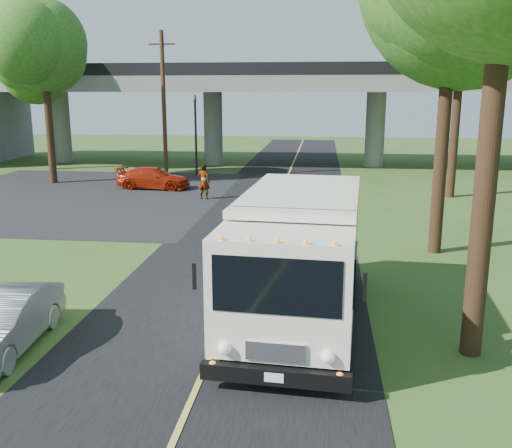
% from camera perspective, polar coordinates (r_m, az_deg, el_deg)
% --- Properties ---
extents(ground, '(120.00, 120.00, 0.00)m').
position_cam_1_polar(ground, '(12.25, -4.76, -13.45)').
color(ground, '#324E1C').
rests_on(ground, ground).
extents(road, '(7.00, 90.00, 0.02)m').
position_cam_1_polar(road, '(21.55, 0.47, -1.52)').
color(road, black).
rests_on(road, ground).
extents(parking_lot, '(16.00, 18.00, 0.01)m').
position_cam_1_polar(parking_lot, '(32.10, -17.83, 2.73)').
color(parking_lot, black).
rests_on(parking_lot, ground).
extents(lane_line, '(0.12, 90.00, 0.01)m').
position_cam_1_polar(lane_line, '(21.54, 0.47, -1.47)').
color(lane_line, gold).
rests_on(lane_line, road).
extents(overpass, '(54.00, 10.00, 7.30)m').
position_cam_1_polar(overpass, '(42.79, 3.74, 11.92)').
color(overpass, slate).
rests_on(overpass, ground).
extents(traffic_signal, '(0.18, 0.22, 5.20)m').
position_cam_1_polar(traffic_signal, '(37.71, -6.06, 9.64)').
color(traffic_signal, black).
rests_on(traffic_signal, ground).
extents(utility_pole, '(1.60, 0.26, 9.00)m').
position_cam_1_polar(utility_pole, '(36.08, -9.19, 11.61)').
color(utility_pole, '#472D19').
rests_on(utility_pole, ground).
extents(tree_right_far, '(5.77, 5.67, 10.99)m').
position_cam_1_polar(tree_right_far, '(31.47, 20.41, 17.54)').
color(tree_right_far, '#382314').
rests_on(tree_right_far, ground).
extents(tree_left_lot, '(5.60, 5.50, 10.50)m').
position_cam_1_polar(tree_left_lot, '(36.38, -20.36, 16.22)').
color(tree_left_lot, '#382314').
rests_on(tree_left_lot, ground).
extents(tree_left_far, '(5.26, 5.16, 9.89)m').
position_cam_1_polar(tree_left_far, '(43.05, -20.31, 15.02)').
color(tree_left_far, '#382314').
rests_on(tree_left_far, ground).
extents(step_van, '(3.24, 7.59, 3.12)m').
position_cam_1_polar(step_van, '(13.58, 4.28, -3.06)').
color(step_van, silver).
rests_on(step_van, ground).
extents(red_sedan, '(4.30, 2.01, 1.22)m').
position_cam_1_polar(red_sedan, '(33.17, -10.20, 4.53)').
color(red_sedan, '#9B1E09').
rests_on(red_sedan, ground).
extents(silver_sedan, '(1.62, 3.93, 1.27)m').
position_cam_1_polar(silver_sedan, '(13.57, -24.06, -8.96)').
color(silver_sedan, gray).
rests_on(silver_sedan, ground).
extents(pedestrian, '(0.74, 0.55, 1.84)m').
position_cam_1_polar(pedestrian, '(29.53, -5.24, 4.24)').
color(pedestrian, gray).
rests_on(pedestrian, ground).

